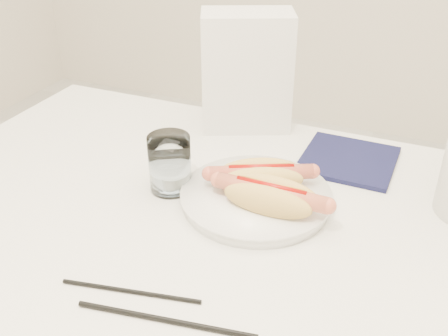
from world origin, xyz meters
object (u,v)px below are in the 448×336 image
at_px(hotdog_left, 261,176).
at_px(hotdog_right, 271,196).
at_px(table, 227,252).
at_px(water_glass, 170,163).
at_px(napkin_box, 247,72).
at_px(plate, 256,199).

bearing_deg(hotdog_left, hotdog_right, -82.17).
relative_size(table, water_glass, 11.75).
bearing_deg(water_glass, napkin_box, 84.55).
xyz_separation_m(plate, napkin_box, (-0.13, 0.28, 0.11)).
relative_size(hotdog_left, napkin_box, 0.68).
bearing_deg(hotdog_left, napkin_box, 90.49).
bearing_deg(table, plate, 70.74).
relative_size(hotdog_left, hotdog_right, 0.92).
distance_m(table, napkin_box, 0.41).
distance_m(table, hotdog_left, 0.14).
distance_m(hotdog_left, napkin_box, 0.30).
xyz_separation_m(table, hotdog_right, (0.06, 0.04, 0.10)).
relative_size(table, hotdog_left, 7.13).
height_order(water_glass, napkin_box, napkin_box).
relative_size(hotdog_left, water_glass, 1.65).
distance_m(table, hotdog_right, 0.13).
height_order(hotdog_right, water_glass, water_glass).
bearing_deg(hotdog_left, water_glass, 166.92).
relative_size(table, plate, 4.89).
bearing_deg(hotdog_left, table, -130.38).
xyz_separation_m(water_glass, napkin_box, (0.03, 0.29, 0.07)).
bearing_deg(water_glass, plate, 4.54).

